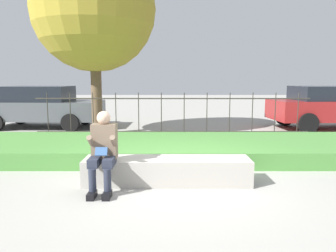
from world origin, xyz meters
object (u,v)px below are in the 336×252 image
stone_bench (168,172)px  person_seated_reader (104,148)px  car_parked_left (43,106)px  tree_behind_fence (95,10)px  car_parked_right (332,106)px

stone_bench → person_seated_reader: bearing=-161.5°
car_parked_left → tree_behind_fence: bearing=-30.5°
car_parked_right → car_parked_left: (-10.02, 0.35, -0.02)m
person_seated_reader → car_parked_left: (-3.47, 6.63, 0.10)m
person_seated_reader → stone_bench: bearing=18.5°
person_seated_reader → tree_behind_fence: bearing=103.1°
car_parked_left → stone_bench: bearing=-52.8°
car_parked_right → tree_behind_fence: bearing=-175.3°
stone_bench → car_parked_right: (5.58, 5.95, 0.60)m
tree_behind_fence → stone_bench: bearing=-65.8°
car_parked_right → tree_behind_fence: tree_behind_fence is taller
car_parked_right → tree_behind_fence: size_ratio=0.73×
person_seated_reader → car_parked_left: size_ratio=0.30×
car_parked_right → person_seated_reader: bearing=-139.5°
car_parked_left → person_seated_reader: bearing=-60.4°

